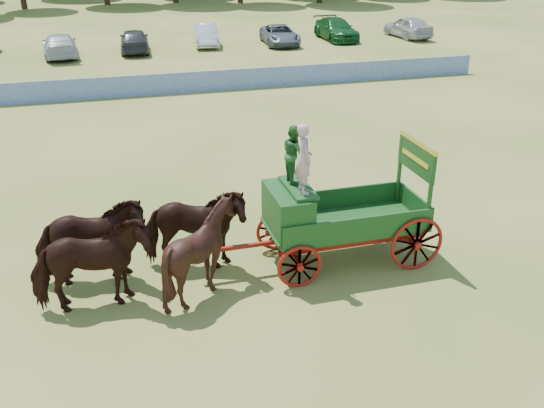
{
  "coord_description": "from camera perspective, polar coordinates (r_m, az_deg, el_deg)",
  "views": [
    {
      "loc": [
        -8.42,
        -12.44,
        7.73
      ],
      "look_at": [
        -4.58,
        1.02,
        1.3
      ],
      "focal_mm": 40.0,
      "sensor_mm": 36.0,
      "label": 1
    }
  ],
  "objects": [
    {
      "name": "sponsor_banner",
      "position": [
        32.15,
        -2.21,
        11.72
      ],
      "size": [
        26.0,
        0.08,
        1.05
      ],
      "primitive_type": "cube",
      "color": "navy",
      "rests_on": "ground"
    },
    {
      "name": "ground",
      "position": [
        16.89,
        16.14,
        -3.62
      ],
      "size": [
        160.0,
        160.0,
        0.0
      ],
      "primitive_type": "plane",
      "color": "#A19049",
      "rests_on": "ground"
    },
    {
      "name": "horse_wheel_left",
      "position": [
        13.74,
        -6.65,
        -4.41
      ],
      "size": [
        2.05,
        1.84,
        2.17
      ],
      "primitive_type": "imported",
      "rotation": [
        0.0,
        0.0,
        1.53
      ],
      "color": "black",
      "rests_on": "ground"
    },
    {
      "name": "farm_dray",
      "position": [
        14.68,
        4.39,
        -0.15
      ],
      "size": [
        5.99,
        2.0,
        3.78
      ],
      "color": "maroon",
      "rests_on": "ground"
    },
    {
      "name": "parked_cars",
      "position": [
        43.43,
        -11.54,
        14.96
      ],
      "size": [
        42.54,
        6.56,
        1.61
      ],
      "color": "silver",
      "rests_on": "ground"
    },
    {
      "name": "horse_wheel_right",
      "position": [
        14.71,
        -7.38,
        -2.4
      ],
      "size": [
        2.77,
        1.73,
        2.17
      ],
      "primitive_type": "imported",
      "rotation": [
        0.0,
        0.0,
        1.34
      ],
      "color": "black",
      "rests_on": "ground"
    },
    {
      "name": "horse_lead_right",
      "position": [
        14.62,
        -16.71,
        -3.5
      ],
      "size": [
        2.62,
        1.29,
        2.17
      ],
      "primitive_type": "imported",
      "rotation": [
        0.0,
        0.0,
        1.52
      ],
      "color": "black",
      "rests_on": "ground"
    },
    {
      "name": "horse_lead_left",
      "position": [
        13.65,
        -16.66,
        -5.6
      ],
      "size": [
        2.6,
        1.25,
        2.17
      ],
      "primitive_type": "imported",
      "rotation": [
        0.0,
        0.0,
        1.6
      ],
      "color": "black",
      "rests_on": "ground"
    }
  ]
}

